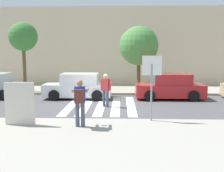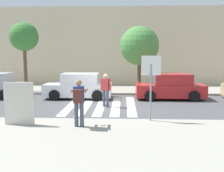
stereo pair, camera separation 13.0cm
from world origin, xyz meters
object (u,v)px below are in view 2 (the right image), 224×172
stop_sign (151,74)px  photographer_with_backpack (79,99)px  pedestrian_crossing (106,88)px  parked_car_red (170,87)px  street_tree_west (24,37)px  parked_car_white (79,87)px  advertising_board (19,103)px  street_tree_center (140,46)px

stop_sign → photographer_with_backpack: size_ratio=1.49×
stop_sign → pedestrian_crossing: size_ratio=1.49×
stop_sign → parked_car_red: bearing=72.6°
photographer_with_backpack → pedestrian_crossing: (0.68, 4.23, -0.19)m
street_tree_west → parked_car_white: bearing=-26.4°
stop_sign → parked_car_white: 6.99m
street_tree_west → advertising_board: (2.95, -8.53, -2.91)m
pedestrian_crossing → advertising_board: (-2.97, -4.02, -0.03)m
stop_sign → advertising_board: stop_sign is taller
stop_sign → parked_car_red: 6.11m
stop_sign → street_tree_center: street_tree_center is taller
stop_sign → parked_car_red: size_ratio=0.63×
parked_car_red → pedestrian_crossing: bearing=-146.8°
pedestrian_crossing → parked_car_white: bearing=126.4°
photographer_with_backpack → street_tree_west: bearing=120.9°
photographer_with_backpack → pedestrian_crossing: size_ratio=1.00×
photographer_with_backpack → pedestrian_crossing: bearing=80.8°
parked_car_white → parked_car_red: size_ratio=1.00×
parked_car_red → street_tree_west: 10.39m
parked_car_white → parked_car_red: (5.62, -0.00, 0.00)m
parked_car_white → advertising_board: bearing=-99.9°
advertising_board → photographer_with_backpack: bearing=-5.3°
photographer_with_backpack → street_tree_center: (2.68, 8.76, 2.10)m
street_tree_west → advertising_board: size_ratio=2.97×
parked_car_white → street_tree_west: street_tree_west is taller
photographer_with_backpack → advertising_board: size_ratio=1.08×
stop_sign → photographer_with_backpack: 2.98m
parked_car_red → street_tree_center: (-1.79, 2.05, 2.54)m
parked_car_white → advertising_board: advertising_board is taller
street_tree_center → stop_sign: bearing=-90.0°
pedestrian_crossing → street_tree_west: street_tree_west is taller
street_tree_center → parked_car_red: bearing=-48.9°
pedestrian_crossing → street_tree_center: bearing=66.2°
stop_sign → advertising_board: size_ratio=1.60×
parked_car_white → street_tree_center: size_ratio=0.92×
photographer_with_backpack → advertising_board: (-2.28, 0.21, -0.23)m
parked_car_white → street_tree_west: (-4.09, 2.03, 3.13)m
pedestrian_crossing → street_tree_center: (2.00, 4.53, 2.29)m
parked_car_white → advertising_board: (-1.14, -6.50, 0.21)m
parked_car_red → stop_sign: bearing=-107.4°
pedestrian_crossing → street_tree_west: size_ratio=0.36×
photographer_with_backpack → parked_car_white: photographer_with_backpack is taller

